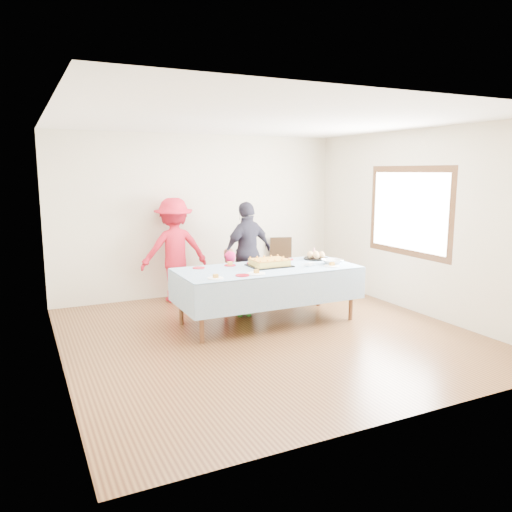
# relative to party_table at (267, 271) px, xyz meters

# --- Properties ---
(ground) EXTENTS (5.00, 5.00, 0.00)m
(ground) POSITION_rel_party_table_xyz_m (-0.24, -0.49, -0.72)
(ground) COLOR #4B2815
(ground) RESTS_ON ground
(room_walls) EXTENTS (5.04, 5.04, 2.72)m
(room_walls) POSITION_rel_party_table_xyz_m (-0.19, -0.48, 1.05)
(room_walls) COLOR beige
(room_walls) RESTS_ON ground
(party_table) EXTENTS (2.50, 1.10, 0.78)m
(party_table) POSITION_rel_party_table_xyz_m (0.00, 0.00, 0.00)
(party_table) COLOR #57311D
(party_table) RESTS_ON ground
(birthday_cake) EXTENTS (0.57, 0.44, 0.10)m
(birthday_cake) POSITION_rel_party_table_xyz_m (0.07, 0.08, 0.10)
(birthday_cake) COLOR black
(birthday_cake) RESTS_ON party_table
(rolls_tray) EXTENTS (0.37, 0.37, 0.11)m
(rolls_tray) POSITION_rel_party_table_xyz_m (0.97, 0.28, 0.10)
(rolls_tray) COLOR black
(rolls_tray) RESTS_ON party_table
(punch_bowl) EXTENTS (0.29, 0.29, 0.07)m
(punch_bowl) POSITION_rel_party_table_xyz_m (0.95, -0.18, 0.09)
(punch_bowl) COLOR silver
(punch_bowl) RESTS_ON party_table
(party_hat) EXTENTS (0.09, 0.09, 0.16)m
(party_hat) POSITION_rel_party_table_xyz_m (1.05, 0.46, 0.14)
(party_hat) COLOR silver
(party_hat) RESTS_ON party_table
(fork_pile) EXTENTS (0.24, 0.18, 0.07)m
(fork_pile) POSITION_rel_party_table_xyz_m (0.59, -0.17, 0.09)
(fork_pile) COLOR white
(fork_pile) RESTS_ON party_table
(plate_red_far_a) EXTENTS (0.17, 0.17, 0.01)m
(plate_red_far_a) POSITION_rel_party_table_xyz_m (-0.87, 0.37, 0.06)
(plate_red_far_a) COLOR #B30D1D
(plate_red_far_a) RESTS_ON party_table
(plate_red_far_b) EXTENTS (0.16, 0.16, 0.01)m
(plate_red_far_b) POSITION_rel_party_table_xyz_m (-0.41, 0.35, 0.06)
(plate_red_far_b) COLOR #B30D1D
(plate_red_far_b) RESTS_ON party_table
(plate_red_far_c) EXTENTS (0.19, 0.19, 0.01)m
(plate_red_far_c) POSITION_rel_party_table_xyz_m (-0.04, 0.36, 0.06)
(plate_red_far_c) COLOR #B30D1D
(plate_red_far_c) RESTS_ON party_table
(plate_red_far_d) EXTENTS (0.17, 0.17, 0.01)m
(plate_red_far_d) POSITION_rel_party_table_xyz_m (0.55, 0.41, 0.06)
(plate_red_far_d) COLOR #B30D1D
(plate_red_far_d) RESTS_ON party_table
(plate_red_near) EXTENTS (0.18, 0.18, 0.01)m
(plate_red_near) POSITION_rel_party_table_xyz_m (-0.54, -0.35, 0.06)
(plate_red_near) COLOR #B30D1D
(plate_red_near) RESTS_ON party_table
(plate_white_left) EXTENTS (0.20, 0.20, 0.01)m
(plate_white_left) POSITION_rel_party_table_xyz_m (-0.91, -0.36, 0.06)
(plate_white_left) COLOR white
(plate_white_left) RESTS_ON party_table
(plate_white_mid) EXTENTS (0.23, 0.23, 0.01)m
(plate_white_mid) POSITION_rel_party_table_xyz_m (-0.33, -0.32, 0.06)
(plate_white_mid) COLOR white
(plate_white_mid) RESTS_ON party_table
(plate_white_right) EXTENTS (0.21, 0.21, 0.01)m
(plate_white_right) POSITION_rel_party_table_xyz_m (0.86, -0.31, 0.06)
(plate_white_right) COLOR white
(plate_white_right) RESTS_ON party_table
(dining_chair) EXTENTS (0.49, 0.49, 0.91)m
(dining_chair) POSITION_rel_party_table_xyz_m (1.19, 1.75, -0.22)
(dining_chair) COLOR black
(dining_chair) RESTS_ON ground
(toddler_left) EXTENTS (0.35, 0.24, 0.93)m
(toddler_left) POSITION_rel_party_table_xyz_m (-0.28, 0.69, -0.26)
(toddler_left) COLOR #CF1956
(toddler_left) RESTS_ON ground
(toddler_mid) EXTENTS (0.40, 0.30, 0.75)m
(toddler_mid) POSITION_rel_party_table_xyz_m (-0.17, 0.41, -0.35)
(toddler_mid) COLOR #2B7F2A
(toddler_mid) RESTS_ON ground
(toddler_right) EXTENTS (0.47, 0.39, 0.90)m
(toddler_right) POSITION_rel_party_table_xyz_m (-0.13, 1.14, -0.28)
(toddler_right) COLOR #D27762
(toddler_right) RESTS_ON ground
(adult_left) EXTENTS (1.12, 0.68, 1.68)m
(adult_left) POSITION_rel_party_table_xyz_m (-0.81, 1.71, 0.11)
(adult_left) COLOR red
(adult_left) RESTS_ON ground
(adult_right) EXTENTS (1.02, 0.64, 1.62)m
(adult_right) POSITION_rel_party_table_xyz_m (0.27, 1.22, 0.08)
(adult_right) COLOR #292837
(adult_right) RESTS_ON ground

